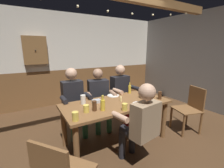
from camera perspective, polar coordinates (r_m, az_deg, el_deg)
ground_plane at (r=2.82m, az=3.39°, el=-21.71°), size 6.81×6.81×0.00m
back_wall_upper at (r=4.73m, az=-14.92°, el=14.76°), size 5.68×0.12×1.56m
back_wall_wainscot at (r=4.86m, az=-14.03°, el=-0.47°), size 5.68×0.12×1.00m
side_wall_concrete at (r=4.63m, az=35.25°, el=6.64°), size 0.12×5.14×2.56m
dining_table at (r=2.64m, az=1.61°, el=-8.88°), size 1.78×0.82×0.72m
person_0 at (r=2.97m, az=-13.96°, el=-5.27°), size 0.51×0.51×1.26m
person_1 at (r=3.15m, az=-4.76°, el=-4.36°), size 0.59×0.59×1.21m
person_2 at (r=3.40m, az=3.71°, el=-2.64°), size 0.57×0.55×1.26m
person_3 at (r=2.15m, az=10.64°, el=-13.29°), size 0.56×0.55×1.19m
chair_empty_near_right at (r=3.40m, az=26.89°, el=-7.83°), size 0.54×0.54×0.88m
table_candle at (r=2.64m, az=3.30°, el=-5.59°), size 0.04×0.04×0.08m
condiment_caddy at (r=2.60m, az=-5.77°, el=-6.32°), size 0.14×0.10×0.05m
plate_0 at (r=2.54m, az=10.52°, el=-7.40°), size 0.27×0.27×0.01m
plate_1 at (r=2.94m, az=0.43°, el=-4.29°), size 0.22×0.22×0.01m
bottle_0 at (r=3.12m, az=6.53°, el=-1.84°), size 0.06×0.06×0.22m
bottle_1 at (r=2.26m, az=-3.43°, el=-7.57°), size 0.07×0.07×0.23m
pint_glass_0 at (r=2.84m, az=10.90°, el=-3.67°), size 0.07×0.07×0.16m
pint_glass_1 at (r=3.07m, az=13.93°, el=-2.72°), size 0.08×0.08×0.14m
pint_glass_2 at (r=2.02m, az=-13.37°, el=-11.52°), size 0.08×0.08×0.12m
pint_glass_3 at (r=2.56m, az=-10.59°, el=-5.63°), size 0.08×0.08×0.15m
pint_glass_4 at (r=2.26m, az=-6.49°, el=-7.99°), size 0.06×0.06×0.15m
pint_glass_5 at (r=2.87m, az=17.24°, el=-4.01°), size 0.06×0.06×0.14m
pint_glass_6 at (r=2.28m, az=4.69°, el=-8.43°), size 0.08×0.08×0.10m
pint_glass_7 at (r=2.24m, az=-9.47°, el=-8.95°), size 0.08×0.08×0.11m
wall_dart_cabinet at (r=4.43m, az=-26.47°, el=11.06°), size 0.56×0.15×0.70m
string_lights at (r=2.77m, az=-1.58°, el=26.70°), size 4.01×0.04×0.20m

